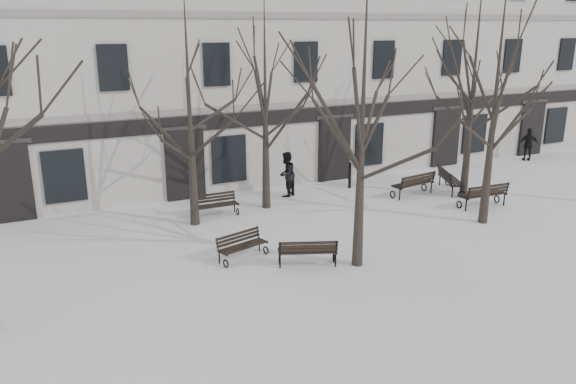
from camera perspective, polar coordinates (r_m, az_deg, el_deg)
ground at (r=18.06m, az=7.61°, el=-6.00°), size 100.00×100.00×0.00m
building at (r=28.45m, az=-6.64°, el=13.66°), size 40.40×10.20×11.40m
tree_1 at (r=15.76m, az=7.68°, el=9.86°), size 5.69×5.69×8.13m
tree_2 at (r=20.63m, az=20.51°, el=10.83°), size 5.82×5.82×8.31m
tree_4 at (r=19.49m, az=-10.10°, el=10.72°), size 5.59×5.59×7.98m
tree_5 at (r=21.17m, az=-2.35°, el=11.34°), size 5.57×5.57×7.95m
tree_6 at (r=23.75m, az=18.46°, el=12.04°), size 6.00×6.00×8.58m
bench_0 at (r=17.27m, az=-4.72°, el=-5.39°), size 1.71×1.01×0.82m
bench_1 at (r=16.70m, az=2.00°, el=-6.01°), size 1.83×1.21×0.88m
bench_2 at (r=23.28m, az=19.28°, el=-0.22°), size 2.02×0.83×1.00m
bench_3 at (r=21.17m, az=-7.42°, el=-1.24°), size 1.71×0.63×0.86m
bench_4 at (r=24.08m, az=12.68°, el=0.86°), size 2.08×1.03×1.01m
bench_5 at (r=25.12m, az=16.07°, el=1.26°), size 1.47×2.09×1.01m
bollard_a at (r=23.51m, az=0.48°, el=0.94°), size 0.13×0.13×1.05m
bollard_b at (r=24.79m, az=6.30°, el=1.81°), size 0.15×0.15×1.17m
pedestrian_b at (r=23.63m, az=-0.18°, el=-0.40°), size 1.17×1.12×1.89m
pedestrian_c at (r=32.51m, az=23.08°, el=2.96°), size 1.09×0.89×1.73m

